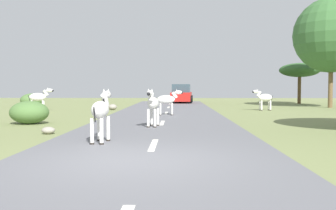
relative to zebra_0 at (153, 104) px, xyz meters
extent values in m
plane|color=olive|center=(-0.01, -6.47, -0.91)|extent=(90.00, 90.00, 0.00)
cube|color=slate|center=(0.30, -6.47, -0.88)|extent=(6.00, 64.00, 0.05)
cube|color=silver|center=(0.30, -4.47, -0.85)|extent=(0.16, 2.00, 0.01)
cube|color=silver|center=(0.30, 1.53, -0.85)|extent=(0.16, 2.00, 0.01)
cube|color=silver|center=(0.30, 7.53, -0.85)|extent=(0.16, 2.00, 0.01)
cube|color=silver|center=(0.30, 13.53, -0.85)|extent=(0.16, 2.00, 0.01)
cube|color=silver|center=(0.30, 19.53, -0.85)|extent=(0.16, 2.00, 0.01)
ellipsoid|color=silver|center=(0.01, 0.08, 0.02)|extent=(0.51, 1.03, 0.47)
cylinder|color=silver|center=(-0.15, -0.22, -0.52)|extent=(0.11, 0.11, 0.68)
cylinder|color=#28231E|center=(-0.15, -0.22, -0.83)|extent=(0.13, 0.13, 0.05)
cylinder|color=silver|center=(0.10, -0.25, -0.52)|extent=(0.11, 0.11, 0.68)
cylinder|color=#28231E|center=(0.10, -0.25, -0.83)|extent=(0.13, 0.13, 0.05)
cylinder|color=silver|center=(-0.08, 0.42, -0.52)|extent=(0.11, 0.11, 0.68)
cylinder|color=#28231E|center=(-0.08, 0.42, -0.83)|extent=(0.13, 0.13, 0.05)
cylinder|color=silver|center=(0.17, 0.39, -0.52)|extent=(0.11, 0.11, 0.68)
cylinder|color=#28231E|center=(0.17, 0.39, -0.83)|extent=(0.13, 0.13, 0.05)
cylinder|color=silver|center=(-0.05, -0.39, 0.26)|extent=(0.22, 0.37, 0.40)
cube|color=black|center=(-0.05, -0.39, 0.34)|extent=(0.07, 0.33, 0.27)
ellipsoid|color=silver|center=(-0.07, -0.62, 0.41)|extent=(0.23, 0.45, 0.22)
ellipsoid|color=black|center=(-0.09, -0.79, 0.39)|extent=(0.14, 0.17, 0.13)
cone|color=silver|center=(-0.12, -0.50, 0.52)|extent=(0.09, 0.09, 0.13)
cone|color=silver|center=(0.00, -0.52, 0.52)|extent=(0.09, 0.09, 0.13)
cylinder|color=black|center=(0.07, 0.58, -0.07)|extent=(0.05, 0.14, 0.40)
ellipsoid|color=silver|center=(0.33, 5.88, -0.02)|extent=(0.98, 0.50, 0.45)
cylinder|color=silver|center=(0.65, 5.80, -0.53)|extent=(0.11, 0.11, 0.64)
cylinder|color=#28231E|center=(0.65, 5.80, -0.83)|extent=(0.12, 0.12, 0.04)
cylinder|color=silver|center=(0.62, 6.04, -0.53)|extent=(0.11, 0.11, 0.64)
cylinder|color=#28231E|center=(0.62, 6.04, -0.83)|extent=(0.12, 0.12, 0.04)
cylinder|color=silver|center=(0.04, 5.72, -0.53)|extent=(0.11, 0.11, 0.64)
cylinder|color=#28231E|center=(0.04, 5.72, -0.83)|extent=(0.12, 0.12, 0.04)
cylinder|color=silver|center=(0.01, 5.96, -0.53)|extent=(0.11, 0.11, 0.64)
cylinder|color=#28231E|center=(0.01, 5.96, -0.83)|extent=(0.12, 0.12, 0.04)
cylinder|color=silver|center=(0.78, 5.94, 0.21)|extent=(0.36, 0.21, 0.38)
cube|color=black|center=(0.78, 5.94, 0.28)|extent=(0.31, 0.08, 0.26)
ellipsoid|color=silver|center=(1.00, 5.97, 0.35)|extent=(0.43, 0.22, 0.21)
ellipsoid|color=black|center=(1.16, 5.99, 0.33)|extent=(0.16, 0.14, 0.12)
cone|color=silver|center=(0.90, 5.90, 0.45)|extent=(0.09, 0.09, 0.12)
cone|color=silver|center=(0.89, 6.02, 0.45)|extent=(0.09, 0.09, 0.12)
cylinder|color=black|center=(-0.14, 5.82, -0.11)|extent=(0.14, 0.05, 0.38)
ellipsoid|color=silver|center=(6.69, 10.80, -0.05)|extent=(1.03, 0.62, 0.46)
cylinder|color=silver|center=(6.35, 10.84, -0.58)|extent=(0.12, 0.12, 0.66)
cylinder|color=#28231E|center=(6.35, 10.84, -0.88)|extent=(0.14, 0.14, 0.04)
cylinder|color=silver|center=(6.41, 10.60, -0.58)|extent=(0.12, 0.12, 0.66)
cylinder|color=#28231E|center=(6.41, 10.60, -0.88)|extent=(0.14, 0.14, 0.04)
cylinder|color=silver|center=(6.96, 11.00, -0.58)|extent=(0.12, 0.12, 0.66)
cylinder|color=#28231E|center=(6.96, 11.00, -0.88)|extent=(0.14, 0.14, 0.04)
cylinder|color=silver|center=(7.03, 10.76, -0.58)|extent=(0.12, 0.12, 0.66)
cylinder|color=#28231E|center=(7.03, 10.76, -0.88)|extent=(0.14, 0.14, 0.04)
cylinder|color=silver|center=(6.24, 10.68, 0.18)|extent=(0.38, 0.26, 0.39)
cube|color=black|center=(6.24, 10.68, 0.26)|extent=(0.32, 0.12, 0.27)
ellipsoid|color=silver|center=(6.02, 10.62, 0.33)|extent=(0.45, 0.28, 0.21)
ellipsoid|color=black|center=(5.86, 10.58, 0.31)|extent=(0.17, 0.16, 0.13)
cone|color=silver|center=(6.11, 10.71, 0.43)|extent=(0.10, 0.10, 0.12)
cone|color=silver|center=(6.14, 10.59, 0.43)|extent=(0.10, 0.10, 0.12)
cylinder|color=black|center=(7.16, 10.92, -0.14)|extent=(0.14, 0.07, 0.39)
ellipsoid|color=silver|center=(-1.15, -4.10, 0.03)|extent=(0.48, 1.03, 0.47)
cylinder|color=silver|center=(-1.00, -3.78, -0.52)|extent=(0.11, 0.11, 0.68)
cylinder|color=#28231E|center=(-1.00, -3.78, -0.83)|extent=(0.12, 0.12, 0.05)
cylinder|color=silver|center=(-1.25, -3.76, -0.52)|extent=(0.11, 0.11, 0.68)
cylinder|color=#28231E|center=(-1.25, -3.76, -0.83)|extent=(0.12, 0.12, 0.05)
cylinder|color=silver|center=(-1.05, -4.43, -0.52)|extent=(0.11, 0.11, 0.68)
cylinder|color=#28231E|center=(-1.05, -4.43, -0.83)|extent=(0.12, 0.12, 0.05)
cylinder|color=silver|center=(-1.30, -4.41, -0.52)|extent=(0.11, 0.11, 0.68)
cylinder|color=#28231E|center=(-1.30, -4.41, -0.83)|extent=(0.12, 0.12, 0.05)
cylinder|color=silver|center=(-1.11, -3.62, 0.27)|extent=(0.21, 0.37, 0.40)
cube|color=black|center=(-1.11, -3.62, 0.35)|extent=(0.06, 0.33, 0.28)
ellipsoid|color=silver|center=(-1.09, -3.38, 0.42)|extent=(0.22, 0.45, 0.22)
ellipsoid|color=black|center=(-1.07, -3.21, 0.40)|extent=(0.14, 0.16, 0.13)
cone|color=silver|center=(-1.04, -3.50, 0.53)|extent=(0.09, 0.09, 0.13)
cone|color=silver|center=(-1.16, -3.49, 0.53)|extent=(0.09, 0.09, 0.13)
cylinder|color=black|center=(-1.19, -4.59, -0.06)|extent=(0.05, 0.14, 0.40)
ellipsoid|color=silver|center=(-7.85, 9.53, 0.01)|extent=(1.08, 0.53, 0.49)
cylinder|color=silver|center=(-7.50, 9.44, -0.55)|extent=(0.11, 0.11, 0.70)
cylinder|color=#28231E|center=(-7.50, 9.44, -0.88)|extent=(0.13, 0.13, 0.05)
cylinder|color=silver|center=(-7.53, 9.70, -0.55)|extent=(0.11, 0.11, 0.70)
cylinder|color=#28231E|center=(-7.53, 9.70, -0.88)|extent=(0.13, 0.13, 0.05)
cylinder|color=silver|center=(-8.17, 9.36, -0.55)|extent=(0.11, 0.11, 0.70)
cylinder|color=#28231E|center=(-8.17, 9.36, -0.88)|extent=(0.13, 0.13, 0.05)
cylinder|color=silver|center=(-8.21, 9.62, -0.55)|extent=(0.11, 0.11, 0.70)
cylinder|color=#28231E|center=(-8.21, 9.62, -0.88)|extent=(0.13, 0.13, 0.05)
cylinder|color=silver|center=(-7.36, 9.59, 0.26)|extent=(0.39, 0.23, 0.42)
cube|color=black|center=(-7.36, 9.59, 0.34)|extent=(0.34, 0.08, 0.29)
ellipsoid|color=silver|center=(-7.12, 9.62, 0.41)|extent=(0.47, 0.24, 0.23)
ellipsoid|color=black|center=(-6.94, 9.64, 0.40)|extent=(0.17, 0.15, 0.14)
cone|color=silver|center=(-7.22, 9.54, 0.52)|extent=(0.09, 0.09, 0.13)
cone|color=silver|center=(-7.24, 9.67, 0.52)|extent=(0.09, 0.09, 0.13)
cylinder|color=black|center=(-8.37, 9.47, -0.09)|extent=(0.15, 0.05, 0.42)
cube|color=red|center=(1.35, 21.69, -0.28)|extent=(2.09, 4.32, 0.80)
cube|color=#334751|center=(1.34, 21.49, 0.50)|extent=(1.79, 2.31, 0.76)
cube|color=black|center=(1.50, 23.84, -0.55)|extent=(1.72, 0.28, 0.24)
cylinder|color=black|center=(2.35, 22.97, -0.52)|extent=(0.27, 0.69, 0.68)
cylinder|color=black|center=(0.55, 23.10, -0.52)|extent=(0.27, 0.69, 0.68)
cylinder|color=black|center=(2.16, 20.28, -0.52)|extent=(0.27, 0.69, 0.68)
cylinder|color=black|center=(0.36, 20.40, -0.52)|extent=(0.27, 0.69, 0.68)
cylinder|color=brown|center=(12.20, 21.16, 0.32)|extent=(0.31, 0.31, 2.44)
ellipsoid|color=#2D5628|center=(12.20, 21.16, 2.18)|extent=(3.67, 3.67, 1.29)
cylinder|color=brown|center=(12.29, 14.29, 0.66)|extent=(0.32, 0.32, 3.14)
sphere|color=#386633|center=(12.29, 14.29, 4.44)|extent=(5.53, 5.53, 5.53)
ellipsoid|color=#4C7038|center=(-10.25, 14.79, -0.39)|extent=(1.73, 1.56, 1.04)
ellipsoid|color=#4C7038|center=(-5.24, 1.47, -0.42)|extent=(1.60, 1.44, 0.96)
ellipsoid|color=gray|center=(-9.76, 11.59, -0.80)|extent=(0.38, 0.41, 0.22)
ellipsoid|color=gray|center=(-3.40, 11.20, -0.71)|extent=(0.55, 0.58, 0.38)
ellipsoid|color=gray|center=(-3.31, -1.88, -0.79)|extent=(0.44, 0.39, 0.24)
camera|label=1|loc=(0.90, -14.20, 0.64)|focal=40.73mm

